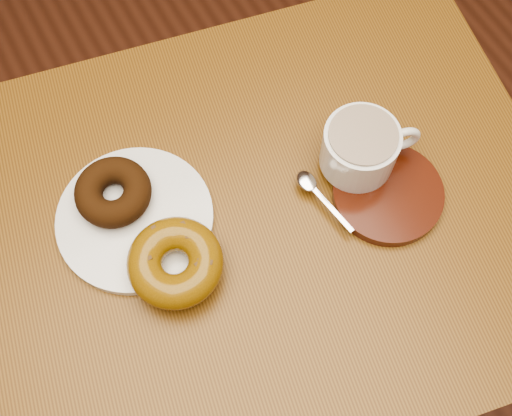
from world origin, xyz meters
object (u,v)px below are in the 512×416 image
saucer (388,193)px  coffee_cup (361,147)px  cafe_table (244,254)px  donut_plate (135,218)px

saucer → coffee_cup: bearing=101.1°
saucer → coffee_cup: coffee_cup is taller
cafe_table → donut_plate: 0.19m
cafe_table → coffee_cup: coffee_cup is taller
donut_plate → saucer: saucer is taller
donut_plate → cafe_table: bearing=-29.7°
donut_plate → saucer: (0.30, -0.13, 0.00)m
donut_plate → saucer: 0.33m
cafe_table → saucer: bearing=-7.5°
saucer → cafe_table: bearing=161.7°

